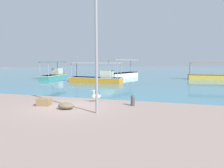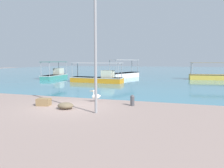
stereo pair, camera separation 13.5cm
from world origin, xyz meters
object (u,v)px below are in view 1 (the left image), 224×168
Objects in this scene: fishing_boat_far_right at (211,76)px; pelican at (96,96)px; mooring_bollard at (133,100)px; fishing_boat_outer at (123,74)px; net_pile at (66,106)px; fishing_boat_near_left at (97,78)px; cargo_crate at (44,102)px; fishing_boat_near_right at (54,75)px; lamp_post at (96,40)px.

fishing_boat_far_right reaches higher than pelican.
pelican reaches higher than mooring_bollard.
fishing_boat_outer is 7.34× the size of net_pile.
fishing_boat_outer is (1.23, 8.15, 0.01)m from fishing_boat_near_left.
fishing_boat_near_right is at bearing 120.38° from cargo_crate.
fishing_boat_near_left reaches higher than net_pile.
lamp_post reaches higher than fishing_boat_far_right.
fishing_boat_near_right is 0.91× the size of fishing_boat_far_right.
fishing_boat_near_left is 14.80m from net_pile.
net_pile is (-3.35, -1.98, -0.17)m from mooring_bollard.
fishing_boat_far_right is at bearing 71.71° from mooring_bollard.
fishing_boat_outer is at bearing 24.64° from fishing_boat_near_right.
fishing_boat_outer reaches higher than pelican.
fishing_boat_far_right reaches higher than cargo_crate.
mooring_bollard is at bearing -10.56° from pelican.
fishing_boat_near_left is 8.34× the size of pelican.
cargo_crate reaches higher than net_pile.
lamp_post is at bearing -11.78° from net_pile.
cargo_crate is at bearing -141.64° from pelican.
fishing_boat_near_left is 14.21m from mooring_bollard.
fishing_boat_far_right is 8.27× the size of cargo_crate.
net_pile is at bearing 168.22° from lamp_post.
mooring_bollard is (7.04, -12.34, -0.23)m from fishing_boat_near_left.
fishing_boat_far_right is (22.31, 4.76, -0.07)m from fishing_boat_near_right.
lamp_post is (-8.25, -23.25, 3.16)m from fishing_boat_far_right.
fishing_boat_near_right reaches higher than pelican.
lamp_post is at bearing -12.86° from cargo_crate.
fishing_boat_outer is at bearing 96.24° from net_pile.
net_pile is (-10.24, -22.83, -0.35)m from fishing_boat_far_right.
fishing_boat_near_left is 8.24m from fishing_boat_outer.
fishing_boat_far_right is at bearing 1.61° from fishing_boat_outer.
cargo_crate is (-5.07, -1.55, -0.14)m from mooring_bollard.
net_pile is at bearing -14.10° from cargo_crate.
fishing_boat_near_right is 20.25m from pelican.
net_pile is (-1.99, 0.42, -3.51)m from lamp_post.
fishing_boat_far_right is 7.04× the size of net_pile.
lamp_post is 5.16m from cargo_crate.
cargo_crate is at bearing -59.62° from fishing_boat_near_right.
pelican reaches higher than cargo_crate.
lamp_post is at bearing -109.55° from fishing_boat_far_right.
lamp_post is 7.31× the size of net_pile.
fishing_boat_near_left reaches higher than cargo_crate.
fishing_boat_far_right is 21.96m from mooring_bollard.
net_pile is at bearing -56.28° from fishing_boat_near_right.
mooring_bollard is at bearing 30.57° from net_pile.
fishing_boat_far_right is 0.96× the size of lamp_post.
cargo_crate is at bearing 167.14° from lamp_post.
mooring_bollard is at bearing -108.29° from fishing_boat_far_right.
fishing_boat_far_right is at bearing 70.45° from lamp_post.
pelican is 2.60m from net_pile.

